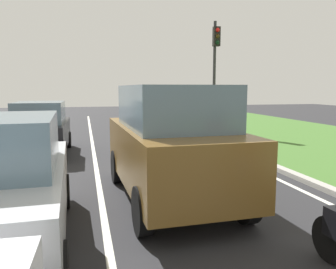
# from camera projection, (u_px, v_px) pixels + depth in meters

# --- Properties ---
(ground_plane) EXTENTS (60.00, 60.00, 0.00)m
(ground_plane) POSITION_uv_depth(u_px,v_px,m) (115.00, 154.00, 11.66)
(ground_plane) COLOR #262628
(lane_line_center) EXTENTS (0.12, 32.00, 0.01)m
(lane_line_center) POSITION_uv_depth(u_px,v_px,m) (94.00, 155.00, 11.49)
(lane_line_center) COLOR silver
(lane_line_center) RESTS_ON ground
(lane_line_right_edge) EXTENTS (0.12, 32.00, 0.01)m
(lane_line_right_edge) POSITION_uv_depth(u_px,v_px,m) (214.00, 149.00, 12.50)
(lane_line_right_edge) COLOR silver
(lane_line_right_edge) RESTS_ON ground
(grass_verge_right) EXTENTS (9.00, 48.00, 0.06)m
(grass_verge_right) POSITION_uv_depth(u_px,v_px,m) (330.00, 143.00, 13.65)
(grass_verge_right) COLOR #3D6628
(grass_verge_right) RESTS_ON ground
(curb_right) EXTENTS (0.24, 48.00, 0.12)m
(curb_right) POSITION_uv_depth(u_px,v_px,m) (227.00, 147.00, 12.61)
(curb_right) COLOR #9E9B93
(curb_right) RESTS_ON ground
(car_suv_ahead) EXTENTS (2.09, 4.56, 2.28)m
(car_suv_ahead) POSITION_uv_depth(u_px,v_px,m) (171.00, 142.00, 6.75)
(car_suv_ahead) COLOR brown
(car_suv_ahead) RESTS_ON ground
(car_hatchback_far) EXTENTS (1.77, 3.72, 1.78)m
(car_hatchback_far) POSITION_uv_depth(u_px,v_px,m) (41.00, 129.00, 11.35)
(car_hatchback_far) COLOR black
(car_hatchback_far) RESTS_ON ground
(traffic_light_near_right) EXTENTS (0.32, 0.50, 5.37)m
(traffic_light_near_right) POSITION_uv_depth(u_px,v_px,m) (215.00, 59.00, 16.39)
(traffic_light_near_right) COLOR #2D2D2D
(traffic_light_near_right) RESTS_ON ground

